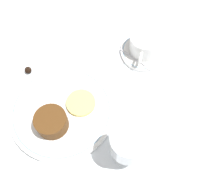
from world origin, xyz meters
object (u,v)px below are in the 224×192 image
at_px(dinner_plate, 62,111).
at_px(coffee_cup, 145,43).
at_px(dessert_cake, 51,122).
at_px(wine_glass, 129,144).
at_px(fork, 102,56).

relative_size(dinner_plate, coffee_cup, 2.31).
distance_m(dinner_plate, dessert_cake, 0.05).
bearing_deg(wine_glass, dessert_cake, -92.78).
bearing_deg(coffee_cup, fork, -64.35).
distance_m(dinner_plate, fork, 0.20).
relative_size(dinner_plate, fork, 1.40).
bearing_deg(dessert_cake, wine_glass, 87.22).
height_order(dinner_plate, coffee_cup, coffee_cup).
relative_size(coffee_cup, fork, 0.61).
xyz_separation_m(coffee_cup, fork, (0.05, -0.11, -0.04)).
relative_size(dinner_plate, dessert_cake, 3.39).
height_order(coffee_cup, dessert_cake, coffee_cup).
bearing_deg(dessert_cake, coffee_cup, 152.10).
bearing_deg(coffee_cup, dinner_plate, -31.23).
relative_size(dinner_plate, wine_glass, 2.12).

